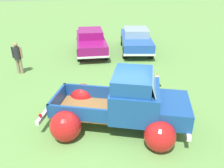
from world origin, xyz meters
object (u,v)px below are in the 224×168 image
(show_car_0, at_px, (91,40))
(spectator_0, at_px, (18,56))
(vintage_pickup_truck, at_px, (126,106))
(lane_cone_1, at_px, (187,104))
(show_car_1, at_px, (136,39))
(lane_cone_0, at_px, (157,79))

(show_car_0, height_order, spectator_0, spectator_0)
(vintage_pickup_truck, relative_size, show_car_0, 1.08)
(spectator_0, height_order, lane_cone_1, spectator_0)
(show_car_0, bearing_deg, show_car_1, 88.03)
(spectator_0, bearing_deg, lane_cone_1, -110.06)
(show_car_0, height_order, lane_cone_0, show_car_0)
(show_car_1, xyz_separation_m, lane_cone_1, (0.50, -7.30, -0.47))
(show_car_1, xyz_separation_m, lane_cone_0, (-0.00, -5.07, -0.47))
(vintage_pickup_truck, bearing_deg, show_car_1, 91.84)
(show_car_0, relative_size, show_car_1, 1.03)
(vintage_pickup_truck, height_order, lane_cone_1, vintage_pickup_truck)
(vintage_pickup_truck, xyz_separation_m, show_car_1, (1.84, 7.95, 0.02))
(vintage_pickup_truck, relative_size, spectator_0, 3.08)
(vintage_pickup_truck, distance_m, spectator_0, 6.74)
(lane_cone_1, bearing_deg, show_car_1, 93.91)
(vintage_pickup_truck, xyz_separation_m, lane_cone_0, (1.84, 2.88, -0.45))
(vintage_pickup_truck, height_order, show_car_0, vintage_pickup_truck)
(lane_cone_0, bearing_deg, vintage_pickup_truck, -122.57)
(spectator_0, distance_m, lane_cone_1, 8.20)
(show_car_1, bearing_deg, vintage_pickup_truck, -7.69)
(vintage_pickup_truck, bearing_deg, lane_cone_0, 72.32)
(show_car_1, bearing_deg, lane_cone_0, 5.33)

